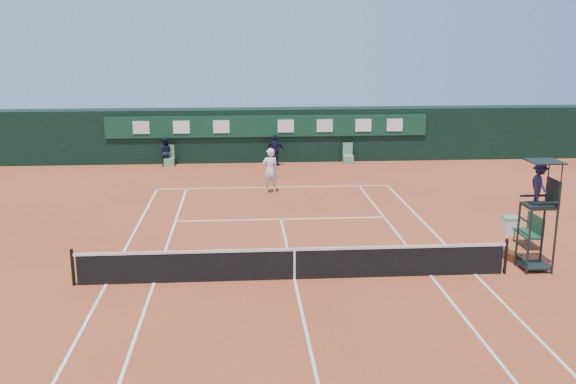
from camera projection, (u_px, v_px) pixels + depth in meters
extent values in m
plane|color=#BB4F2C|center=(294.00, 279.00, 19.00)|extent=(90.00, 90.00, 0.00)
cube|color=white|center=(274.00, 187.00, 30.51)|extent=(11.05, 0.08, 0.01)
cube|color=white|center=(475.00, 274.00, 19.39)|extent=(0.08, 23.85, 0.01)
cube|color=white|center=(106.00, 284.00, 18.61)|extent=(0.08, 23.85, 0.01)
cube|color=silver|center=(430.00, 275.00, 19.29)|extent=(0.08, 23.85, 0.01)
cube|color=white|center=(154.00, 283.00, 18.70)|extent=(0.08, 23.85, 0.01)
cube|color=white|center=(281.00, 219.00, 25.20)|extent=(8.31, 0.08, 0.01)
cube|color=silver|center=(294.00, 279.00, 19.00)|extent=(0.08, 12.88, 0.01)
cube|color=white|center=(274.00, 188.00, 30.37)|extent=(0.08, 0.30, 0.01)
cube|color=black|center=(294.00, 265.00, 18.89)|extent=(12.60, 0.04, 0.90)
cube|color=silver|center=(294.00, 249.00, 18.78)|extent=(12.80, 0.06, 0.08)
cube|color=white|center=(294.00, 265.00, 18.89)|extent=(0.06, 0.05, 0.92)
cylinder|color=black|center=(506.00, 256.00, 19.32)|extent=(0.10, 0.10, 1.10)
cylinder|color=black|center=(73.00, 267.00, 18.41)|extent=(0.10, 0.10, 1.10)
cube|color=black|center=(267.00, 135.00, 36.81)|extent=(40.00, 1.50, 3.00)
cube|color=#103C25|center=(268.00, 126.00, 35.88)|extent=(18.00, 0.10, 1.20)
cube|color=silver|center=(141.00, 128.00, 35.31)|extent=(0.90, 0.04, 0.70)
cube|color=white|center=(181.00, 127.00, 35.47)|extent=(0.90, 0.04, 0.70)
cube|color=white|center=(221.00, 127.00, 35.63)|extent=(0.90, 0.04, 0.70)
cube|color=white|center=(286.00, 126.00, 35.88)|extent=(0.90, 0.04, 0.70)
cube|color=white|center=(325.00, 126.00, 36.04)|extent=(0.90, 0.04, 0.70)
cube|color=white|center=(363.00, 125.00, 36.20)|extent=(0.90, 0.04, 0.70)
cube|color=white|center=(395.00, 125.00, 36.33)|extent=(0.90, 0.04, 0.70)
cube|color=#61946F|center=(169.00, 162.00, 35.46)|extent=(0.55, 0.50, 0.46)
cube|color=#55825F|center=(169.00, 151.00, 35.54)|extent=(0.55, 0.06, 0.70)
cube|color=#639872|center=(348.00, 159.00, 36.17)|extent=(0.55, 0.50, 0.46)
cube|color=#5F916C|center=(348.00, 149.00, 36.25)|extent=(0.55, 0.06, 0.70)
cylinder|color=black|center=(529.00, 243.00, 19.13)|extent=(0.07, 0.07, 2.00)
cylinder|color=black|center=(518.00, 235.00, 19.91)|extent=(0.07, 0.07, 2.00)
cylinder|color=black|center=(555.00, 242.00, 19.19)|extent=(0.07, 0.07, 2.00)
cylinder|color=black|center=(542.00, 234.00, 19.97)|extent=(0.07, 0.07, 2.00)
cube|color=black|center=(539.00, 206.00, 19.30)|extent=(0.85, 0.85, 0.08)
cube|color=black|center=(553.00, 192.00, 19.23)|extent=(0.06, 0.85, 0.80)
cube|color=black|center=(546.00, 203.00, 18.85)|extent=(0.85, 0.05, 0.06)
cube|color=black|center=(533.00, 196.00, 19.66)|extent=(0.85, 0.05, 0.06)
cylinder|color=black|center=(561.00, 181.00, 18.74)|extent=(0.04, 0.04, 1.00)
cylinder|color=black|center=(548.00, 175.00, 19.51)|extent=(0.04, 0.04, 1.00)
cube|color=black|center=(545.00, 161.00, 18.98)|extent=(0.95, 0.95, 0.04)
cube|color=black|center=(533.00, 265.00, 19.75)|extent=(0.80, 0.80, 0.05)
cube|color=black|center=(521.00, 258.00, 19.66)|extent=(0.04, 0.80, 0.04)
cube|color=black|center=(523.00, 245.00, 19.57)|extent=(0.04, 0.80, 0.04)
cube|color=black|center=(524.00, 233.00, 19.47)|extent=(0.04, 0.80, 0.04)
cube|color=black|center=(525.00, 220.00, 19.38)|extent=(0.04, 0.80, 0.04)
imported|color=#1D1B37|center=(539.00, 184.00, 19.14)|extent=(0.47, 0.82, 1.28)
cube|color=#1A4228|center=(528.00, 234.00, 21.88)|extent=(0.55, 1.20, 0.08)
cube|color=#193E25|center=(536.00, 224.00, 21.81)|extent=(0.06, 1.20, 0.60)
cylinder|color=black|center=(528.00, 246.00, 21.39)|extent=(0.04, 0.04, 0.41)
cylinder|color=black|center=(541.00, 245.00, 21.42)|extent=(0.04, 0.04, 0.41)
cylinder|color=black|center=(514.00, 236.00, 22.45)|extent=(0.04, 0.04, 0.41)
cylinder|color=black|center=(526.00, 235.00, 22.48)|extent=(0.04, 0.04, 0.41)
cube|color=black|center=(511.00, 256.00, 20.61)|extent=(0.49, 0.77, 0.27)
cube|color=silver|center=(510.00, 226.00, 23.26)|extent=(0.55, 0.55, 0.60)
cube|color=#5D8F65|center=(511.00, 218.00, 23.19)|extent=(0.57, 0.57, 0.05)
sphere|color=gold|center=(243.00, 217.00, 25.33)|extent=(0.08, 0.08, 0.08)
imported|color=white|center=(270.00, 170.00, 29.32)|extent=(0.86, 0.68, 2.06)
imported|color=black|center=(165.00, 152.00, 35.31)|extent=(0.83, 0.68, 1.59)
imported|color=black|center=(275.00, 150.00, 35.42)|extent=(1.10, 0.73, 1.73)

